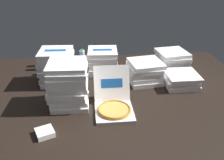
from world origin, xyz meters
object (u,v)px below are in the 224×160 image
pizza_stack_left_far (181,79)px  napkin_pile (45,133)px  pizza_stack_right_near (144,72)px  water_bottle_1 (62,54)px  ice_bucket (65,62)px  water_bottle_3 (51,66)px  water_bottle_4 (43,62)px  pizza_stack_right_far (68,84)px  water_bottle_2 (44,58)px  pizza_stack_right_mid (102,61)px  water_bottle_0 (82,58)px  pizza_stack_left_near (172,60)px  pizza_stack_left_mid (57,67)px  open_pizza_box (114,102)px

pizza_stack_left_far → napkin_pile: size_ratio=2.76×
pizza_stack_right_near → water_bottle_1: (-1.02, 0.73, -0.02)m
ice_bucket → water_bottle_3: water_bottle_3 is taller
water_bottle_1 → water_bottle_4: size_ratio=1.00×
pizza_stack_right_far → water_bottle_2: bearing=111.5°
pizza_stack_right_mid → water_bottle_4: bearing=168.5°
ice_bucket → pizza_stack_left_far: bearing=-27.3°
water_bottle_3 → napkin_pile: water_bottle_3 is taller
water_bottle_0 → water_bottle_3: (-0.39, -0.26, 0.00)m
pizza_stack_left_near → water_bottle_1: (-1.45, 0.43, -0.02)m
pizza_stack_left_far → water_bottle_4: water_bottle_4 is taller
pizza_stack_left_mid → pizza_stack_left_far: bearing=-8.7°
open_pizza_box → water_bottle_3: (-0.70, 0.87, 0.03)m
water_bottle_1 → napkin_pile: 1.63m
water_bottle_0 → water_bottle_2: 0.52m
ice_bucket → water_bottle_1: water_bottle_1 is taller
pizza_stack_right_near → water_bottle_3: pizza_stack_right_near is taller
pizza_stack_left_near → pizza_stack_right_mid: pizza_stack_right_mid is taller
ice_bucket → napkin_pile: ice_bucket is taller
open_pizza_box → pizza_stack_right_near: size_ratio=1.20×
pizza_stack_right_mid → ice_bucket: (-0.49, 0.25, -0.09)m
pizza_stack_right_far → napkin_pile: size_ratio=3.14×
pizza_stack_right_near → napkin_pile: (-1.03, -0.89, -0.10)m
water_bottle_3 → ice_bucket: bearing=57.7°
pizza_stack_left_mid → pizza_stack_left_far: (1.41, -0.22, -0.12)m
pizza_stack_left_near → ice_bucket: bearing=169.9°
water_bottle_0 → water_bottle_2: size_ratio=1.00×
pizza_stack_right_far → ice_bucket: pizza_stack_right_far is taller
pizza_stack_left_far → pizza_stack_right_mid: 0.98m
pizza_stack_left_far → water_bottle_0: (-1.12, 0.71, 0.03)m
open_pizza_box → water_bottle_2: open_pizza_box is taller
pizza_stack_right_mid → pizza_stack_left_near: bearing=0.1°
water_bottle_1 → pizza_stack_right_mid: bearing=-38.3°
water_bottle_3 → water_bottle_1: bearing=76.4°
pizza_stack_right_far → ice_bucket: size_ratio=1.58×
pizza_stack_left_far → water_bottle_3: water_bottle_3 is taller
open_pizza_box → water_bottle_2: (-0.82, 1.15, 0.03)m
pizza_stack_right_mid → water_bottle_0: bearing=134.7°
pizza_stack_right_mid → pizza_stack_right_far: bearing=-117.3°
pizza_stack_left_far → pizza_stack_right_mid: (-0.87, 0.45, 0.07)m
pizza_stack_right_near → water_bottle_2: (-1.25, 0.58, -0.02)m
water_bottle_0 → ice_bucket: bearing=-177.6°
pizza_stack_left_near → water_bottle_2: size_ratio=1.84×
pizza_stack_left_far → water_bottle_0: 1.33m
pizza_stack_right_far → pizza_stack_left_far: size_ratio=1.14×
pizza_stack_left_far → napkin_pile: pizza_stack_left_far is taller
napkin_pile → water_bottle_2: bearing=98.2°
pizza_stack_left_mid → water_bottle_4: size_ratio=1.86×
pizza_stack_right_mid → water_bottle_2: bearing=160.3°
napkin_pile → water_bottle_4: bearing=98.6°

